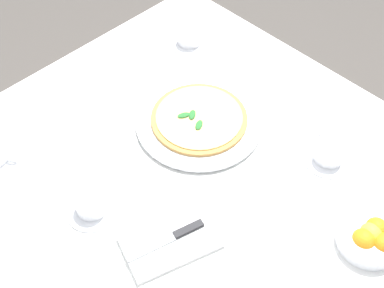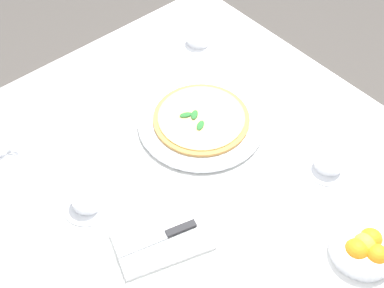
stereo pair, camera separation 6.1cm
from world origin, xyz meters
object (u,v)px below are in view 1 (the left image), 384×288
pizza (199,118)px  coffee_cup_back_corner (91,204)px  coffee_cup_right_edge (329,153)px  coffee_cup_near_right (189,37)px  citrus_bowl (371,237)px  dinner_knife (169,238)px  pizza_plate (199,121)px  napkin_folded (171,241)px

pizza → coffee_cup_back_corner: 0.39m
pizza → coffee_cup_right_edge: bearing=114.8°
coffee_cup_near_right → citrus_bowl: (0.21, 0.82, 0.00)m
pizza → dinner_knife: bearing=34.6°
coffee_cup_back_corner → dinner_knife: bearing=109.4°
pizza → citrus_bowl: (-0.01, 0.54, 0.00)m
pizza_plate → coffee_cup_back_corner: size_ratio=2.72×
pizza_plate → coffee_cup_back_corner: 0.39m
coffee_cup_near_right → dinner_knife: bearing=42.0°
coffee_cup_back_corner → napkin_folded: (-0.07, 0.20, -0.02)m
napkin_folded → dinner_knife: size_ratio=1.29×
dinner_knife → coffee_cup_right_edge: bearing=-177.4°
pizza → citrus_bowl: 0.54m
napkin_folded → dinner_knife: dinner_knife is taller
pizza_plate → napkin_folded: 0.38m
coffee_cup_back_corner → coffee_cup_near_right: (-0.62, -0.29, 0.00)m
coffee_cup_right_edge → coffee_cup_back_corner: bearing=-29.9°
dinner_knife → citrus_bowl: (-0.33, 0.33, 0.00)m
pizza_plate → pizza: bearing=-18.3°
coffee_cup_back_corner → citrus_bowl: bearing=127.3°
coffee_cup_right_edge → pizza_plate: bearing=-65.2°
pizza → napkin_folded: bearing=35.0°
coffee_cup_near_right → napkin_folded: 0.73m
coffee_cup_back_corner → coffee_cup_near_right: size_ratio=1.00×
coffee_cup_near_right → pizza: bearing=49.9°
coffee_cup_near_right → coffee_cup_right_edge: coffee_cup_right_edge is taller
pizza_plate → pizza: (0.00, -0.00, 0.01)m
napkin_folded → pizza: bearing=-126.7°
coffee_cup_near_right → pizza_plate: bearing=50.0°
coffee_cup_near_right → dinner_knife: coffee_cup_near_right is taller
coffee_cup_back_corner → dinner_knife: (-0.07, 0.20, -0.00)m
coffee_cup_right_edge → citrus_bowl: bearing=57.5°
napkin_folded → citrus_bowl: citrus_bowl is taller
pizza_plate → dinner_knife: size_ratio=1.84×
coffee_cup_near_right → citrus_bowl: bearing=75.3°
pizza_plate → citrus_bowl: 0.55m
coffee_cup_right_edge → napkin_folded: (0.47, -0.11, -0.02)m
pizza → citrus_bowl: size_ratio=1.79×
napkin_folded → pizza_plate: bearing=-126.7°
dinner_knife → coffee_cup_near_right: bearing=-122.3°
dinner_knife → pizza_plate: bearing=-129.7°
pizza_plate → pizza: size_ratio=1.32×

